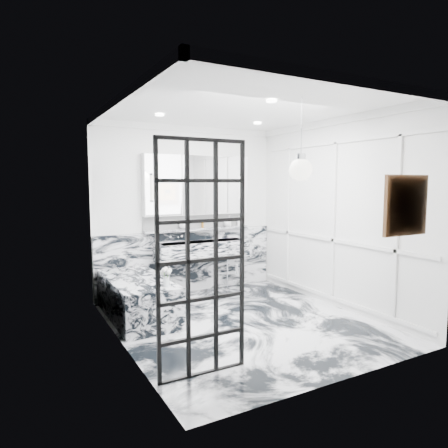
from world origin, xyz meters
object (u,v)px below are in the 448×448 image
crittall_door (202,260)px  bathtub (137,297)px  mirror_cabinet (198,185)px  trough_sink (202,250)px

crittall_door → bathtub: 2.13m
mirror_cabinet → bathtub: bearing=-147.9°
crittall_door → trough_sink: 2.92m
trough_sink → bathtub: trough_sink is taller
crittall_door → mirror_cabinet: (1.25, 2.78, 0.69)m
crittall_door → trough_sink: bearing=64.8°
trough_sink → mirror_cabinet: bearing=90.0°
crittall_door → mirror_cabinet: 3.12m
crittall_door → bathtub: crittall_door is taller
trough_sink → mirror_cabinet: (-0.00, 0.17, 1.09)m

